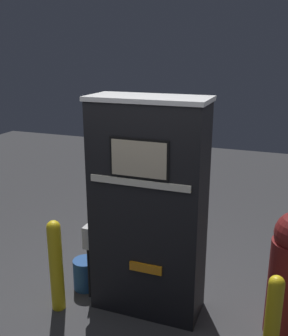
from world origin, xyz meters
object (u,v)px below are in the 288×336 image
gas_pump (148,209)px  safety_bollard_far (272,322)px  safety_bollard (56,263)px  squeegee_bucket (86,274)px

gas_pump → safety_bollard_far: gas_pump is taller
gas_pump → safety_bollard: size_ratio=2.22×
gas_pump → squeegee_bucket: 1.13m
gas_pump → safety_bollard: bearing=-156.9°
gas_pump → safety_bollard_far: size_ratio=2.44×
safety_bollard → safety_bollard_far: 1.98m
safety_bollard → safety_bollard_far: (1.98, -0.10, -0.04)m
safety_bollard → squeegee_bucket: bearing=78.1°
safety_bollard_far → squeegee_bucket: safety_bollard_far is taller
safety_bollard_far → squeegee_bucket: size_ratio=1.17×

